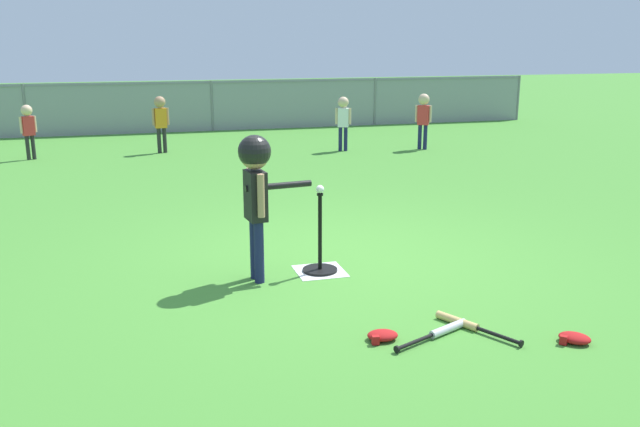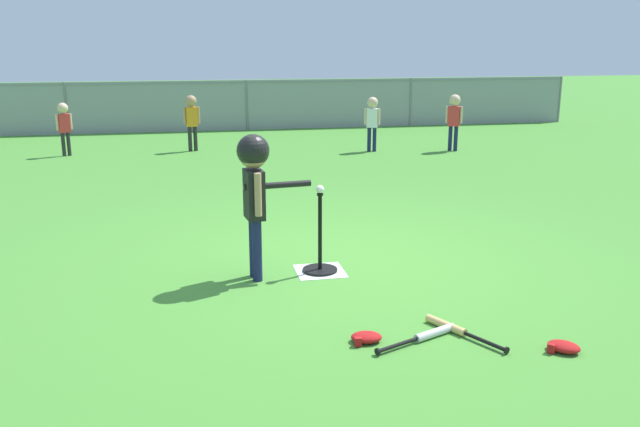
{
  "view_description": "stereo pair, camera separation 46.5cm",
  "coord_description": "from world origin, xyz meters",
  "px_view_note": "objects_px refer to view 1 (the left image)",
  "views": [
    {
      "loc": [
        -1.89,
        -5.9,
        2.07
      ],
      "look_at": [
        -0.28,
        -0.26,
        0.55
      ],
      "focal_mm": 37.81,
      "sensor_mm": 36.0,
      "label": 1
    },
    {
      "loc": [
        -1.44,
        -6.01,
        2.07
      ],
      "look_at": [
        -0.28,
        -0.26,
        0.55
      ],
      "focal_mm": 37.81,
      "sensor_mm": 36.0,
      "label": 2
    }
  ],
  "objects_px": {
    "batter_child": "(256,178)",
    "glove_near_bats": "(382,335)",
    "batting_tee": "(320,259)",
    "spare_bat_silver": "(441,331)",
    "fielder_near_right": "(28,125)",
    "fielder_deep_right": "(343,116)",
    "spare_bat_wood": "(466,324)",
    "baseball_on_tee": "(320,189)",
    "fielder_deep_center": "(161,117)",
    "glove_by_plate": "(574,338)",
    "fielder_deep_left": "(423,114)"
  },
  "relations": [
    {
      "from": "glove_by_plate",
      "to": "fielder_deep_right",
      "type": "bearing_deg",
      "value": 83.24
    },
    {
      "from": "batting_tee",
      "to": "baseball_on_tee",
      "type": "relative_size",
      "value": 9.96
    },
    {
      "from": "spare_bat_silver",
      "to": "baseball_on_tee",
      "type": "bearing_deg",
      "value": 106.54
    },
    {
      "from": "baseball_on_tee",
      "to": "fielder_deep_right",
      "type": "distance_m",
      "value": 6.9
    },
    {
      "from": "batter_child",
      "to": "fielder_deep_right",
      "type": "bearing_deg",
      "value": 66.2
    },
    {
      "from": "spare_bat_silver",
      "to": "glove_by_plate",
      "type": "distance_m",
      "value": 0.92
    },
    {
      "from": "batting_tee",
      "to": "batter_child",
      "type": "distance_m",
      "value": 1.0
    },
    {
      "from": "fielder_deep_center",
      "to": "spare_bat_wood",
      "type": "distance_m",
      "value": 8.9
    },
    {
      "from": "fielder_deep_left",
      "to": "fielder_deep_right",
      "type": "relative_size",
      "value": 1.04
    },
    {
      "from": "baseball_on_tee",
      "to": "glove_near_bats",
      "type": "bearing_deg",
      "value": -89.08
    },
    {
      "from": "fielder_near_right",
      "to": "batting_tee",
      "type": "bearing_deg",
      "value": -65.12
    },
    {
      "from": "batter_child",
      "to": "fielder_deep_left",
      "type": "distance_m",
      "value": 7.72
    },
    {
      "from": "batter_child",
      "to": "spare_bat_wood",
      "type": "height_order",
      "value": "batter_child"
    },
    {
      "from": "fielder_deep_left",
      "to": "spare_bat_wood",
      "type": "relative_size",
      "value": 1.61
    },
    {
      "from": "fielder_deep_right",
      "to": "spare_bat_wood",
      "type": "relative_size",
      "value": 1.55
    },
    {
      "from": "baseball_on_tee",
      "to": "batter_child",
      "type": "distance_m",
      "value": 0.61
    },
    {
      "from": "fielder_near_right",
      "to": "spare_bat_silver",
      "type": "bearing_deg",
      "value": -66.55
    },
    {
      "from": "fielder_deep_center",
      "to": "glove_by_plate",
      "type": "relative_size",
      "value": 3.9
    },
    {
      "from": "fielder_deep_left",
      "to": "spare_bat_wood",
      "type": "bearing_deg",
      "value": -112.08
    },
    {
      "from": "baseball_on_tee",
      "to": "spare_bat_wood",
      "type": "height_order",
      "value": "baseball_on_tee"
    },
    {
      "from": "spare_bat_wood",
      "to": "spare_bat_silver",
      "type": "bearing_deg",
      "value": -163.24
    },
    {
      "from": "batting_tee",
      "to": "batter_child",
      "type": "xyz_separation_m",
      "value": [
        -0.59,
        -0.07,
        0.8
      ]
    },
    {
      "from": "batting_tee",
      "to": "fielder_deep_center",
      "type": "relative_size",
      "value": 0.7
    },
    {
      "from": "batting_tee",
      "to": "fielder_deep_left",
      "type": "bearing_deg",
      "value": 58.46
    },
    {
      "from": "baseball_on_tee",
      "to": "batter_child",
      "type": "xyz_separation_m",
      "value": [
        -0.59,
        -0.07,
        0.15
      ]
    },
    {
      "from": "spare_bat_wood",
      "to": "fielder_deep_center",
      "type": "bearing_deg",
      "value": 101.13
    },
    {
      "from": "fielder_deep_right",
      "to": "glove_by_plate",
      "type": "xyz_separation_m",
      "value": [
        -1.0,
        -8.44,
        -0.62
      ]
    },
    {
      "from": "batting_tee",
      "to": "glove_near_bats",
      "type": "bearing_deg",
      "value": -89.08
    },
    {
      "from": "baseball_on_tee",
      "to": "spare_bat_silver",
      "type": "bearing_deg",
      "value": -73.46
    },
    {
      "from": "fielder_deep_right",
      "to": "glove_by_plate",
      "type": "distance_m",
      "value": 8.52
    },
    {
      "from": "baseball_on_tee",
      "to": "fielder_deep_center",
      "type": "distance_m",
      "value": 7.29
    },
    {
      "from": "spare_bat_wood",
      "to": "glove_near_bats",
      "type": "height_order",
      "value": "glove_near_bats"
    },
    {
      "from": "fielder_deep_left",
      "to": "fielder_near_right",
      "type": "bearing_deg",
      "value": 173.21
    },
    {
      "from": "spare_bat_wood",
      "to": "fielder_near_right",
      "type": "bearing_deg",
      "value": 114.88
    },
    {
      "from": "spare_bat_wood",
      "to": "glove_near_bats",
      "type": "bearing_deg",
      "value": -177.54
    },
    {
      "from": "glove_by_plate",
      "to": "spare_bat_silver",
      "type": "bearing_deg",
      "value": 156.3
    },
    {
      "from": "glove_near_bats",
      "to": "batter_child",
      "type": "bearing_deg",
      "value": 112.87
    },
    {
      "from": "batting_tee",
      "to": "spare_bat_wood",
      "type": "bearing_deg",
      "value": -65.15
    },
    {
      "from": "batting_tee",
      "to": "fielder_deep_left",
      "type": "relative_size",
      "value": 0.69
    },
    {
      "from": "batting_tee",
      "to": "spare_bat_silver",
      "type": "xyz_separation_m",
      "value": [
        0.47,
        -1.57,
        -0.09
      ]
    },
    {
      "from": "batter_child",
      "to": "glove_by_plate",
      "type": "distance_m",
      "value": 2.81
    },
    {
      "from": "batter_child",
      "to": "glove_near_bats",
      "type": "bearing_deg",
      "value": -67.13
    },
    {
      "from": "baseball_on_tee",
      "to": "spare_bat_silver",
      "type": "relative_size",
      "value": 0.11
    },
    {
      "from": "fielder_deep_left",
      "to": "fielder_near_right",
      "type": "distance_m",
      "value": 7.18
    },
    {
      "from": "batter_child",
      "to": "fielder_near_right",
      "type": "bearing_deg",
      "value": 110.66
    },
    {
      "from": "batter_child",
      "to": "spare_bat_wood",
      "type": "relative_size",
      "value": 1.95
    },
    {
      "from": "glove_by_plate",
      "to": "glove_near_bats",
      "type": "height_order",
      "value": "same"
    },
    {
      "from": "baseball_on_tee",
      "to": "batter_child",
      "type": "bearing_deg",
      "value": -173.3
    },
    {
      "from": "batting_tee",
      "to": "fielder_near_right",
      "type": "distance_m",
      "value": 7.84
    },
    {
      "from": "fielder_near_right",
      "to": "fielder_deep_center",
      "type": "bearing_deg",
      "value": 2.82
    }
  ]
}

